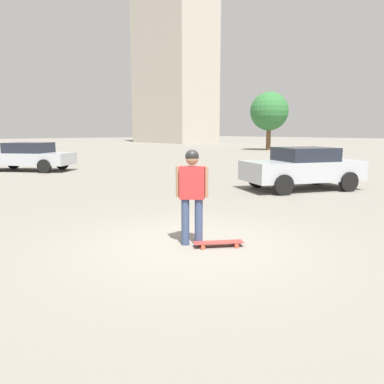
% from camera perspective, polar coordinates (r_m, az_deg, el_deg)
% --- Properties ---
extents(ground_plane, '(220.00, 220.00, 0.00)m').
position_cam_1_polar(ground_plane, '(7.03, 0.00, -8.02)').
color(ground_plane, gray).
extents(person, '(0.45, 0.46, 1.77)m').
position_cam_1_polar(person, '(6.79, 0.00, 0.44)').
color(person, '#38476B').
rests_on(person, ground_plane).
extents(skateboard, '(0.67, 0.89, 0.09)m').
position_cam_1_polar(skateboard, '(6.91, 4.07, -7.73)').
color(skateboard, '#A5332D').
rests_on(skateboard, ground_plane).
extents(car_parked_near, '(3.28, 4.57, 1.51)m').
position_cam_1_polar(car_parked_near, '(14.07, 16.47, 3.59)').
color(car_parked_near, '#ADB2B7').
rests_on(car_parked_near, ground_plane).
extents(car_parked_far, '(4.73, 4.52, 1.50)m').
position_cam_1_polar(car_parked_far, '(21.74, -23.73, 5.03)').
color(car_parked_far, '#ADB2B7').
rests_on(car_parked_far, ground_plane).
extents(building_block_distant, '(15.66, 8.43, 35.99)m').
position_cam_1_polar(building_block_distant, '(72.34, -2.87, 21.94)').
color(building_block_distant, '#B2A899').
rests_on(building_block_distant, ground_plane).
extents(tree_distant, '(4.19, 4.19, 6.36)m').
position_cam_1_polar(tree_distant, '(42.89, 11.70, 11.93)').
color(tree_distant, brown).
rests_on(tree_distant, ground_plane).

